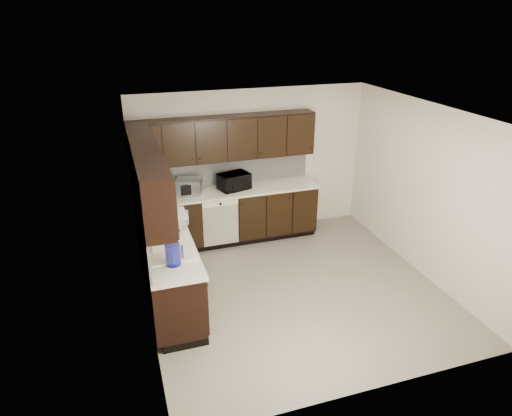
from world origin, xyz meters
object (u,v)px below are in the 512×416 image
at_px(blue_pitcher, 173,254).
at_px(storage_bin, 166,222).
at_px(toaster_oven, 189,187).
at_px(sink, 170,253).
at_px(microwave, 234,181).

bearing_deg(blue_pitcher, storage_bin, 95.48).
bearing_deg(storage_bin, toaster_oven, 65.74).
relative_size(sink, storage_bin, 1.56).
bearing_deg(toaster_oven, microwave, 18.42).
height_order(microwave, toaster_oven, microwave).
height_order(sink, storage_bin, sink).
xyz_separation_m(sink, blue_pitcher, (-0.02, -0.40, 0.19)).
bearing_deg(storage_bin, blue_pitcher, -92.90).
height_order(microwave, storage_bin, microwave).
xyz_separation_m(toaster_oven, storage_bin, (-0.52, -1.16, -0.02)).
height_order(storage_bin, blue_pitcher, blue_pitcher).
distance_m(toaster_oven, storage_bin, 1.27).
bearing_deg(blue_pitcher, sink, 96.20).
relative_size(sink, toaster_oven, 2.05).
distance_m(sink, blue_pitcher, 0.44).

